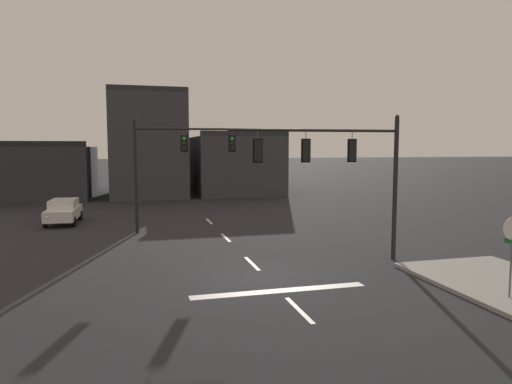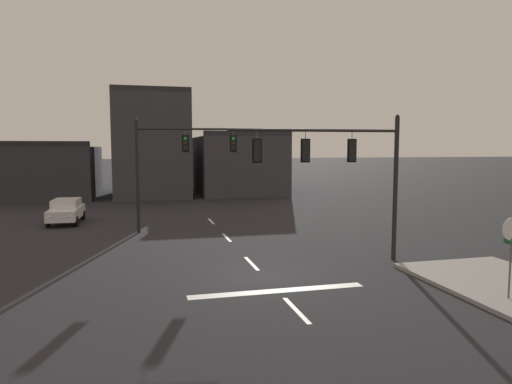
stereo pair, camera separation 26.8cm
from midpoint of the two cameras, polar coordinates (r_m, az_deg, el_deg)
name	(u,v)px [view 2 (the right image)]	position (r m, az deg, el deg)	size (l,w,h in m)	color
ground_plane	(263,276)	(18.56, 1.32, -10.32)	(400.00, 400.00, 0.00)	#232328
stop_bar_paint	(278,291)	(16.72, 3.18, -12.10)	(6.40, 0.50, 0.01)	silver
lane_centreline	(251,263)	(20.42, -0.18, -8.82)	(0.16, 26.40, 0.01)	silver
signal_mast_near_side	(342,162)	(20.45, 11.02, 3.63)	(7.64, 0.76, 6.51)	black
signal_mast_far_side	(174,156)	(27.73, -9.81, 4.41)	(7.41, 1.20, 6.78)	black
stop_sign	(512,238)	(17.17, 29.46, -4.98)	(0.76, 0.64, 2.83)	#56565B
car_lot_nearside	(66,210)	(33.44, -22.21, -2.12)	(2.04, 4.51, 1.61)	silver
building_row	(147,161)	(51.03, -13.14, 3.81)	(30.02, 13.74, 10.82)	#2D2D33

